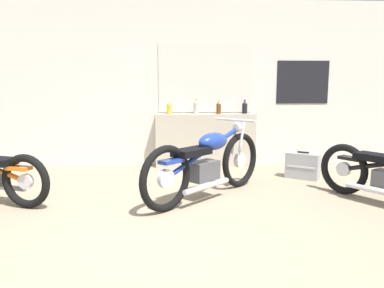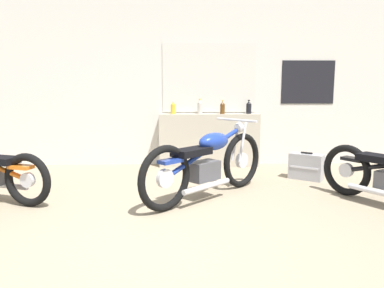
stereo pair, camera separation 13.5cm
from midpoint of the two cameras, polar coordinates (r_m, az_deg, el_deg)
name	(u,v)px [view 1 (the left image)]	position (r m, az deg, el deg)	size (l,w,h in m)	color
ground_plane	(159,246)	(3.36, -6.18, -15.22)	(24.00, 24.00, 0.00)	gray
wall_back	(165,84)	(6.50, -4.70, 9.13)	(10.00, 0.07, 2.80)	silver
sill_counter	(205,140)	(6.41, 1.45, 0.62)	(1.70, 0.28, 0.90)	#B7AD99
bottle_leftmost	(169,108)	(6.30, -4.08, 5.48)	(0.08, 0.08, 0.22)	gold
bottle_left_center	(196,107)	(6.37, 0.00, 5.66)	(0.08, 0.08, 0.25)	#B7B2A8
bottle_center	(219,108)	(6.33, 3.47, 5.53)	(0.08, 0.08, 0.23)	#5B3814
bottle_right_center	(245,107)	(6.43, 7.44, 5.54)	(0.09, 0.09, 0.23)	black
motorcycle_blue	(207,162)	(4.57, 1.49, -2.80)	(1.58, 1.55, 0.94)	black
hard_case_silver	(303,166)	(5.79, 15.87, -3.21)	(0.51, 0.44, 0.41)	#9E9EA3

